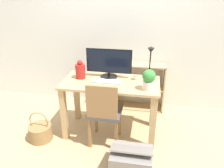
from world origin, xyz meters
name	(u,v)px	position (x,y,z in m)	size (l,w,h in m)	color
ground_plane	(111,131)	(0.00, 0.00, 0.00)	(10.00, 10.00, 0.00)	tan
wall_back	(121,26)	(0.00, 0.92, 1.30)	(8.00, 0.05, 2.60)	silver
desk	(111,93)	(0.00, 0.00, 0.59)	(1.22, 0.62, 0.75)	tan
monitor	(109,62)	(-0.05, 0.15, 0.95)	(0.59, 0.22, 0.38)	black
keyboard	(107,81)	(-0.04, -0.01, 0.76)	(0.37, 0.15, 0.02)	#B2B2B7
vase	(80,70)	(-0.41, 0.05, 0.85)	(0.13, 0.13, 0.24)	#B2231E
desk_lamp	(150,61)	(0.47, 0.10, 1.02)	(0.10, 0.19, 0.44)	black
potted_plant	(149,79)	(0.47, -0.15, 0.88)	(0.15, 0.15, 0.24)	silver
chair	(104,111)	(-0.03, -0.26, 0.47)	(0.40, 0.40, 0.86)	#4C4C51
bookshelf	(121,86)	(0.03, 0.75, 0.37)	(0.99, 0.28, 0.76)	tan
basket	(40,132)	(-0.87, -0.33, 0.11)	(0.30, 0.30, 0.41)	#997547
storage_box	(131,162)	(0.35, -0.69, 0.14)	(0.44, 0.38, 0.34)	gray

